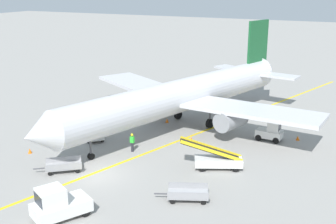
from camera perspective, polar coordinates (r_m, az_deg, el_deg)
ground_plane at (r=34.62m, az=-9.22°, el=-8.22°), size 300.00×300.00×0.00m
taxi_line_yellow at (r=37.95m, az=-3.64°, el=-5.71°), size 23.41×76.67×0.01m
airliner at (r=44.34m, az=2.21°, el=2.28°), size 27.76×34.62×10.10m
pushback_tug at (r=28.86m, az=-14.30°, el=-11.67°), size 3.35×4.07×2.20m
baggage_tug_near_wing at (r=42.16m, az=13.39°, el=-2.48°), size 2.46×1.43×2.10m
belt_loader_forward_hold at (r=42.54m, az=-9.96°, el=-2.31°), size 4.53×4.30×2.59m
belt_loader_aft_hold at (r=35.29m, az=6.45°, el=-6.21°), size 5.06×3.26×2.59m
baggage_cart_loaded at (r=35.65m, az=-13.58°, el=-6.90°), size 3.40×3.02×0.94m
baggage_cart_empty_trailing at (r=30.41m, az=2.62°, el=-10.71°), size 3.76×2.55×0.94m
ground_crew_marshaller at (r=38.51m, az=-4.74°, el=-3.95°), size 0.36×0.24×1.70m
safety_cone_nose_left at (r=41.14m, az=3.08°, el=-3.56°), size 0.36×0.36×0.44m
safety_cone_nose_right at (r=45.17m, az=-16.49°, el=-2.38°), size 0.36×0.36×0.44m
safety_cone_wingtip_left at (r=40.16m, az=-17.72°, el=-4.89°), size 0.36×0.36×0.44m
safety_cone_wingtip_right at (r=46.47m, az=-0.13°, el=-1.13°), size 0.36×0.36×0.44m
safety_cone_tail_area at (r=43.15m, az=16.71°, el=-3.29°), size 0.36×0.36×0.44m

